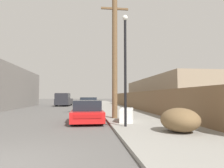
{
  "coord_description": "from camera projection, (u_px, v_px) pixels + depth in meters",
  "views": [
    {
      "loc": [
        2.06,
        -4.49,
        1.51
      ],
      "look_at": [
        3.96,
        11.12,
        2.47
      ],
      "focal_mm": 32.0,
      "sensor_mm": 36.0,
      "label": 1
    }
  ],
  "objects": [
    {
      "name": "street_lamp",
      "position": [
        125.0,
        62.0,
        9.35
      ],
      "size": [
        0.26,
        0.26,
        5.24
      ],
      "color": "black",
      "rests_on": "sidewalk_curb"
    },
    {
      "name": "wooden_fence",
      "position": [
        133.0,
        100.0,
        22.83
      ],
      "size": [
        0.08,
        34.0,
        1.84
      ],
      "primitive_type": "cube",
      "color": "brown",
      "rests_on": "sidewalk_curb"
    },
    {
      "name": "sidewalk_curb",
      "position": [
        111.0,
        106.0,
        28.04
      ],
      "size": [
        4.2,
        63.0,
        0.12
      ],
      "primitive_type": "cube",
      "color": "gray",
      "rests_on": "ground"
    },
    {
      "name": "parked_sports_car_red",
      "position": [
        87.0,
        112.0,
        11.7
      ],
      "size": [
        1.81,
        4.3,
        1.27
      ],
      "rotation": [
        0.0,
        0.0,
        0.01
      ],
      "color": "red",
      "rests_on": "ground"
    },
    {
      "name": "brush_pile",
      "position": [
        180.0,
        120.0,
        7.77
      ],
      "size": [
        1.47,
        1.7,
        0.93
      ],
      "color": "brown",
      "rests_on": "sidewalk_curb"
    },
    {
      "name": "pickup_truck",
      "position": [
        64.0,
        100.0,
        30.64
      ],
      "size": [
        2.3,
        5.63,
        1.95
      ],
      "rotation": [
        0.0,
        0.0,
        3.09
      ],
      "color": "#232328",
      "rests_on": "ground"
    },
    {
      "name": "utility_pole",
      "position": [
        115.0,
        55.0,
        12.94
      ],
      "size": [
        1.8,
        0.34,
        7.94
      ],
      "color": "brown",
      "rests_on": "sidewalk_curb"
    },
    {
      "name": "building_right_house",
      "position": [
        165.0,
        93.0,
        27.94
      ],
      "size": [
        6.0,
        20.85,
        3.93
      ],
      "primitive_type": "cube",
      "color": "gray",
      "rests_on": "ground"
    },
    {
      "name": "discarded_fridge",
      "position": [
        127.0,
        115.0,
        11.0
      ],
      "size": [
        1.08,
        1.85,
        0.74
      ],
      "rotation": [
        0.0,
        0.0,
        -0.24
      ],
      "color": "silver",
      "rests_on": "sidewalk_curb"
    },
    {
      "name": "car_parked_mid",
      "position": [
        88.0,
        105.0,
        20.29
      ],
      "size": [
        2.06,
        4.48,
        1.39
      ],
      "rotation": [
        0.0,
        0.0,
        0.06
      ],
      "color": "silver",
      "rests_on": "ground"
    }
  ]
}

